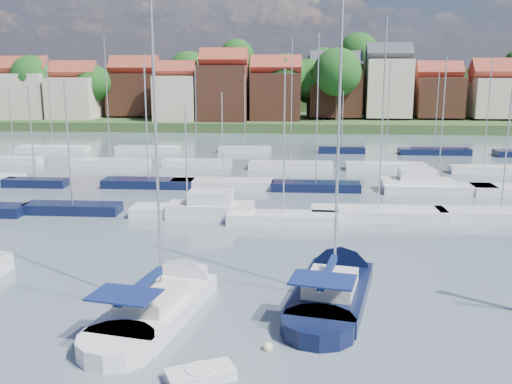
{
  "coord_description": "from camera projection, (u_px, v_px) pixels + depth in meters",
  "views": [
    {
      "loc": [
        1.77,
        -24.59,
        11.86
      ],
      "look_at": [
        -1.17,
        14.0,
        3.5
      ],
      "focal_mm": 40.0,
      "sensor_mm": 36.0,
      "label": 1
    }
  ],
  "objects": [
    {
      "name": "far_shore_town",
      "position": [
        302.0,
        96.0,
        154.76
      ],
      "size": [
        212.46,
        90.0,
        22.27
      ],
      "color": "#364E27",
      "rests_on": "ground"
    },
    {
      "name": "buoy_d",
      "position": [
        268.0,
        349.0,
        24.62
      ],
      "size": [
        0.44,
        0.44,
        0.44
      ],
      "primitive_type": "sphere",
      "color": "beige",
      "rests_on": "ground"
    },
    {
      "name": "sailboat_navy",
      "position": [
        337.0,
        282.0,
        31.41
      ],
      "size": [
        6.08,
        13.54,
        18.09
      ],
      "rotation": [
        0.0,
        0.0,
        1.36
      ],
      "color": "black",
      "rests_on": "ground"
    },
    {
      "name": "buoy_c",
      "position": [
        104.0,
        342.0,
        25.27
      ],
      "size": [
        0.54,
        0.54,
        0.54
      ],
      "primitive_type": "sphere",
      "color": "#D85914",
      "rests_on": "ground"
    },
    {
      "name": "ground",
      "position": [
        283.0,
        174.0,
        65.59
      ],
      "size": [
        260.0,
        260.0,
        0.0
      ],
      "primitive_type": "plane",
      "color": "#45525D",
      "rests_on": "ground"
    },
    {
      "name": "buoy_b",
      "position": [
        80.0,
        348.0,
        24.71
      ],
      "size": [
        0.47,
        0.47,
        0.47
      ],
      "primitive_type": "sphere",
      "color": "beige",
      "rests_on": "ground"
    },
    {
      "name": "sailboat_centre",
      "position": [
        171.0,
        296.0,
        29.5
      ],
      "size": [
        5.76,
        13.14,
        17.24
      ],
      "rotation": [
        0.0,
        0.0,
        1.38
      ],
      "color": "silver",
      "rests_on": "ground"
    },
    {
      "name": "buoy_e",
      "position": [
        345.0,
        283.0,
        32.19
      ],
      "size": [
        0.51,
        0.51,
        0.51
      ],
      "primitive_type": "sphere",
      "color": "#D85914",
      "rests_on": "ground"
    },
    {
      "name": "tender",
      "position": [
        200.0,
        375.0,
        22.17
      ],
      "size": [
        2.91,
        2.26,
        0.57
      ],
      "rotation": [
        0.0,
        0.0,
        0.45
      ],
      "color": "silver",
      "rests_on": "ground"
    },
    {
      "name": "marina_field",
      "position": [
        300.0,
        179.0,
        60.62
      ],
      "size": [
        79.62,
        41.41,
        15.93
      ],
      "color": "silver",
      "rests_on": "ground"
    }
  ]
}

